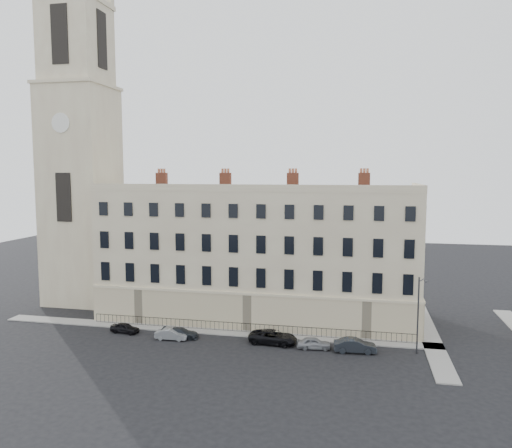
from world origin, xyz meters
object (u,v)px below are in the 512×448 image
object	(u,v)px
car_a	(125,328)
car_e	(314,343)
streetlamp	(419,312)
car_c	(180,333)
car_b	(172,334)
car_f	(355,346)
car_d	(273,337)

from	to	relation	value
car_a	car_e	size ratio (longest dim) A/B	0.95
car_a	streetlamp	size ratio (longest dim) A/B	0.43
car_c	car_e	bearing A→B (deg)	-98.47
car_b	car_f	xyz separation A→B (m)	(18.44, 0.17, 0.11)
car_c	streetlamp	bearing A→B (deg)	-96.50
car_b	car_e	world-z (taller)	car_e
car_f	car_d	bearing A→B (deg)	79.20
car_e	car_f	distance (m)	3.92
car_d	streetlamp	size ratio (longest dim) A/B	0.66
car_a	car_b	size ratio (longest dim) A/B	0.94
car_a	car_e	xyz separation A→B (m)	(20.20, -0.67, 0.03)
car_c	streetlamp	distance (m)	23.73
car_a	streetlamp	world-z (taller)	streetlamp
streetlamp	car_d	bearing A→B (deg)	-157.48
car_e	streetlamp	size ratio (longest dim) A/B	0.45
car_b	car_e	xyz separation A→B (m)	(14.53, 0.32, 0.01)
car_c	car_f	bearing A→B (deg)	-98.72
car_a	car_f	xyz separation A→B (m)	(24.11, -0.82, 0.13)
car_d	streetlamp	distance (m)	14.23
car_a	car_c	bearing A→B (deg)	-86.59
car_a	car_c	distance (m)	6.43
car_e	car_f	world-z (taller)	car_f
car_c	car_d	size ratio (longest dim) A/B	0.78
car_c	car_b	bearing A→B (deg)	120.06
car_a	car_d	world-z (taller)	car_d
car_b	car_f	world-z (taller)	car_f
car_b	car_d	size ratio (longest dim) A/B	0.70
car_b	car_e	distance (m)	14.53
car_a	car_d	size ratio (longest dim) A/B	0.65
car_c	car_f	size ratio (longest dim) A/B	0.93
car_e	car_f	bearing A→B (deg)	-99.47
car_d	streetlamp	world-z (taller)	streetlamp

